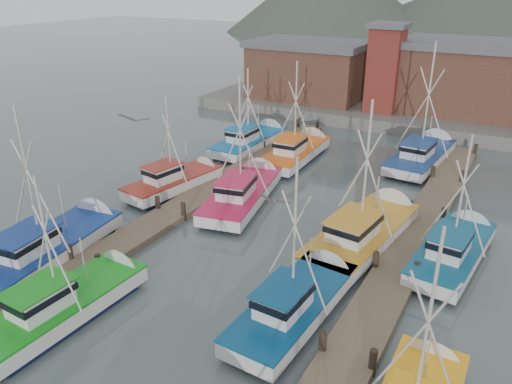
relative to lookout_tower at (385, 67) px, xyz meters
The scene contains 20 objects.
ground 33.52m from the lookout_tower, 86.53° to the right, with size 260.00×260.00×0.00m, color #445251.
dock_left 29.87m from the lookout_tower, 99.80° to the right, with size 2.30×46.00×1.50m.
dock_right 30.79m from the lookout_tower, 72.73° to the right, with size 2.30×46.00×1.50m.
quay 6.67m from the lookout_tower, 63.43° to the left, with size 44.00×16.00×1.20m, color slate.
shed_left 9.30m from the lookout_tower, 167.47° to the left, with size 12.72×8.48×6.20m.
shed_center 8.99m from the lookout_tower, 26.57° to the left, with size 14.84×9.54×6.90m.
lookout_tower is the anchor object (origin of this frame).
distant_hills 90.40m from the lookout_tower, 96.85° to the left, with size 175.00×140.00×42.00m.
boat_4 38.23m from the lookout_tower, 94.16° to the right, with size 3.07×8.54×7.52m.
boat_5 33.86m from the lookout_tower, 79.60° to the right, with size 3.34×8.65×8.30m.
boat_6 35.92m from the lookout_tower, 102.20° to the right, with size 4.12×10.04×9.23m.
boat_8 24.24m from the lookout_tower, 95.37° to the right, with size 4.71×9.86×9.24m.
boat_9 26.40m from the lookout_tower, 75.35° to the right, with size 4.31×10.38×9.22m.
boat_10 25.75m from the lookout_tower, 106.65° to the right, with size 3.70×8.25×7.40m.
boat_11 27.65m from the lookout_tower, 65.56° to the right, with size 3.48×8.68×7.80m.
boat_12 15.40m from the lookout_tower, 100.38° to the right, with size 3.56×9.24×8.79m.
boat_13 13.09m from the lookout_tower, 57.62° to the right, with size 4.20×10.12×10.46m.
boat_14 16.23m from the lookout_tower, 118.13° to the right, with size 3.29×9.20×7.73m.
gull_near 35.24m from the lookout_tower, 90.93° to the right, with size 1.55×0.63×0.24m.
gull_far 33.60m from the lookout_tower, 81.59° to the right, with size 1.55×0.66×0.24m.
Camera 1 is at (11.29, -16.78, 13.88)m, focal length 35.00 mm.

